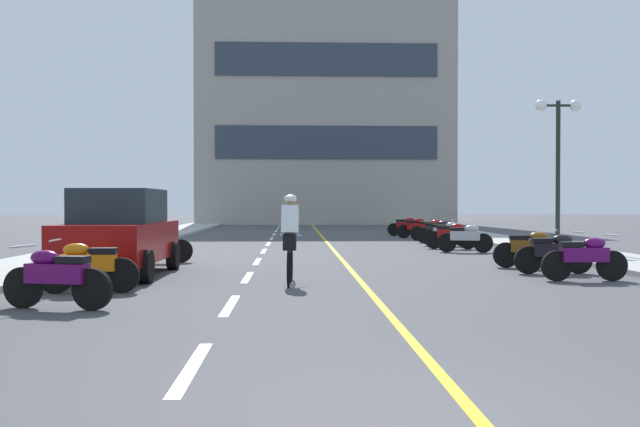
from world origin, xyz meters
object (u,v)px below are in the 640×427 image
Objects in this scene: motorcycle_3 at (585,257)px; motorcycle_11 at (431,229)px; motorcycle_6 at (159,244)px; motorcycle_2 at (88,265)px; motorcycle_1 at (57,276)px; motorcycle_13 at (406,226)px; parked_car_near at (120,232)px; motorcycle_12 at (416,227)px; motorcycle_8 at (451,235)px; motorcycle_7 at (465,237)px; cyclist_rider at (290,237)px; motorcycle_10 at (438,231)px; street_lamp_mid at (558,138)px; motorcycle_9 at (447,233)px; motorcycle_5 at (530,248)px; motorcycle_4 at (554,252)px.

motorcycle_11 is at bearing 90.33° from motorcycle_3.
motorcycle_2 is at bearing -90.31° from motorcycle_6.
motorcycle_1 is at bearing -116.16° from motorcycle_11.
motorcycle_11 and motorcycle_13 have the same top height.
parked_car_near is 4.70m from motorcycle_1.
motorcycle_6 is at bearing 153.31° from motorcycle_3.
motorcycle_12 is 0.99× the size of motorcycle_13.
motorcycle_2 and motorcycle_8 have the same top height.
motorcycle_7 is at bearing 92.75° from motorcycle_3.
motorcycle_1 is 4.54m from cyclist_rider.
street_lamp_mid is at bearing -58.85° from motorcycle_10.
motorcycle_1 is 17.08m from motorcycle_9.
motorcycle_2 is 18.86m from motorcycle_11.
motorcycle_7 is 0.95× the size of cyclist_rider.
motorcycle_5 is 9.18m from motorcycle_6.
parked_car_near is at bearing -124.06° from motorcycle_11.
cyclist_rider is at bearing -122.78° from motorcycle_7.
motorcycle_1 is 0.98× the size of motorcycle_13.
motorcycle_8 is (8.86, 8.37, -0.44)m from parked_car_near.
motorcycle_5 and motorcycle_8 have the same top height.
motorcycle_13 is at bearing 63.56° from parked_car_near.
motorcycle_7 is 1.00× the size of motorcycle_12.
motorcycle_10 and motorcycle_11 have the same top height.
parked_car_near reaches higher than motorcycle_3.
street_lamp_mid is at bearing 63.83° from motorcycle_5.
motorcycle_2 is (0.16, -2.86, -0.44)m from parked_car_near.
motorcycle_10 is at bearing 52.39° from parked_car_near.
cyclist_rider reaches higher than motorcycle_13.
motorcycle_13 is at bearing 91.37° from motorcycle_9.
cyclist_rider is at bearing 42.54° from motorcycle_1.
parked_car_near reaches higher than motorcycle_11.
motorcycle_2 is 9.55m from motorcycle_4.
motorcycle_3 and motorcycle_11 have the same top height.
motorcycle_7 is at bearing 57.22° from cyclist_rider.
cyclist_rider is (-8.43, -8.79, -2.69)m from street_lamp_mid.
motorcycle_6 is at bearing -131.02° from motorcycle_11.
motorcycle_1 is 7.93m from motorcycle_6.
motorcycle_4 is 1.01× the size of motorcycle_7.
motorcycle_10 is 14.61m from cyclist_rider.
motorcycle_5 is 0.96× the size of cyclist_rider.
motorcycle_7 is 1.01× the size of motorcycle_9.
motorcycle_12 is at bearing 66.89° from motorcycle_1.
motorcycle_12 is (-0.23, 14.30, 0.00)m from motorcycle_5.
motorcycle_3 is at bearing -87.29° from motorcycle_8.
motorcycle_6 is 15.30m from motorcycle_12.
motorcycle_4 is at bearing -19.31° from motorcycle_6.
street_lamp_mid reaches higher than motorcycle_7.
motorcycle_7 is (8.71, 11.40, 0.00)m from motorcycle_1.
street_lamp_mid is 11.52m from motorcycle_13.
motorcycle_5 is at bearing -90.17° from motorcycle_11.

